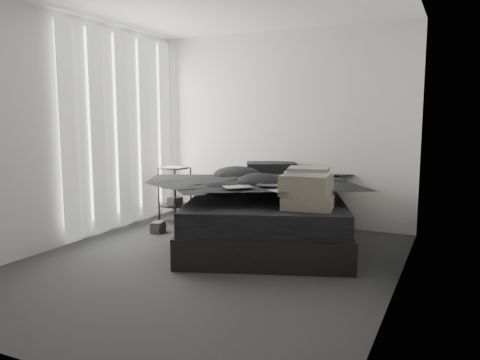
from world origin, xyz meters
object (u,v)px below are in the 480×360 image
at_px(bed, 267,229).
at_px(side_stand, 175,195).
at_px(laptop, 304,171).
at_px(box_lower, 306,244).

bearing_deg(bed, side_stand, 143.50).
bearing_deg(side_stand, bed, -16.48).
height_order(bed, side_stand, side_stand).
height_order(laptop, box_lower, laptop).
relative_size(bed, side_stand, 3.02).
bearing_deg(bed, box_lower, -59.70).
relative_size(bed, box_lower, 4.36).
height_order(bed, laptop, laptop).
bearing_deg(laptop, box_lower, -71.90).
distance_m(bed, laptop, 0.80).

